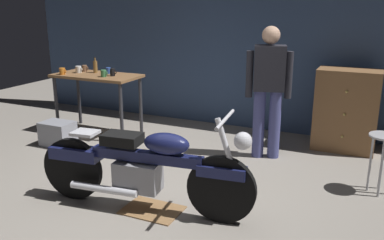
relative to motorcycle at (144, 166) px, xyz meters
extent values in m
plane|color=gray|center=(0.07, 0.30, -0.45)|extent=(12.00, 12.00, 0.00)
cube|color=#384C70|center=(0.07, 3.10, 1.10)|extent=(8.00, 0.12, 3.10)
cube|color=brown|center=(-1.92, 1.85, 0.43)|extent=(1.30, 0.64, 0.04)
cylinder|color=#2D2D33|center=(-2.51, 1.59, -0.02)|extent=(0.05, 0.05, 0.86)
cylinder|color=#2D2D33|center=(-1.33, 1.59, -0.02)|extent=(0.05, 0.05, 0.86)
cylinder|color=#2D2D33|center=(-2.51, 2.11, -0.02)|extent=(0.05, 0.05, 0.86)
cylinder|color=#2D2D33|center=(-1.33, 2.11, -0.02)|extent=(0.05, 0.05, 0.86)
cylinder|color=black|center=(0.75, 0.09, -0.13)|extent=(0.64, 0.15, 0.64)
cylinder|color=black|center=(-0.79, -0.09, -0.13)|extent=(0.64, 0.15, 0.64)
cube|color=#191E4C|center=(0.75, 0.09, 0.05)|extent=(0.45, 0.19, 0.10)
cube|color=#191E4C|center=(-0.74, -0.08, 0.05)|extent=(0.54, 0.24, 0.12)
cube|color=gray|center=(-0.07, 0.00, -0.11)|extent=(0.47, 0.29, 0.28)
cube|color=#191E4C|center=(0.03, 0.01, 0.10)|extent=(1.10, 0.23, 0.10)
ellipsoid|color=#191E4C|center=(0.23, 0.03, 0.25)|extent=(0.46, 0.27, 0.20)
cube|color=black|center=(-0.22, -0.02, 0.25)|extent=(0.39, 0.28, 0.10)
cube|color=silver|center=(-0.61, -0.07, 0.27)|extent=(0.26, 0.23, 0.03)
cylinder|color=silver|center=(0.81, 0.10, 0.20)|extent=(0.27, 0.08, 0.68)
cylinder|color=silver|center=(0.77, 0.10, 0.53)|extent=(0.10, 0.60, 0.03)
sphere|color=silver|center=(0.93, 0.11, 0.35)|extent=(0.16, 0.16, 0.16)
cylinder|color=silver|center=(-0.35, -0.18, -0.23)|extent=(0.70, 0.15, 0.07)
cylinder|color=#484C88|center=(0.78, 1.91, -0.01)|extent=(0.15, 0.15, 0.88)
cylinder|color=#484C88|center=(0.59, 1.86, -0.01)|extent=(0.15, 0.15, 0.88)
cube|color=#26262D|center=(0.68, 1.88, 0.71)|extent=(0.43, 0.32, 0.56)
cylinder|color=#26262D|center=(0.91, 1.95, 0.63)|extent=(0.09, 0.09, 0.58)
cylinder|color=#26262D|center=(0.45, 1.81, 0.63)|extent=(0.09, 0.09, 0.58)
sphere|color=tan|center=(0.68, 1.88, 1.11)|extent=(0.22, 0.22, 0.22)
cylinder|color=#B2B2B7|center=(2.06, 1.46, -0.14)|extent=(0.02, 0.02, 0.62)
cylinder|color=#B2B2B7|center=(1.95, 1.35, -0.14)|extent=(0.02, 0.02, 0.62)
cylinder|color=#B2B2B7|center=(2.06, 1.24, -0.14)|extent=(0.02, 0.02, 0.62)
cube|color=brown|center=(1.57, 2.60, 0.10)|extent=(0.80, 0.44, 1.10)
sphere|color=tan|center=(1.57, 2.37, 0.40)|extent=(0.04, 0.04, 0.04)
sphere|color=tan|center=(1.57, 2.37, 0.10)|extent=(0.04, 0.04, 0.04)
sphere|color=tan|center=(1.57, 2.37, -0.20)|extent=(0.04, 0.04, 0.04)
cube|color=olive|center=(0.08, 0.00, -0.44)|extent=(0.56, 0.40, 0.01)
cube|color=gray|center=(-2.07, 1.10, -0.28)|extent=(0.44, 0.32, 0.34)
cylinder|color=brown|center=(-2.26, 1.99, 0.50)|extent=(0.08, 0.08, 0.10)
torus|color=brown|center=(-2.21, 1.99, 0.50)|extent=(0.06, 0.01, 0.06)
cylinder|color=white|center=(-2.26, 1.86, 0.50)|extent=(0.09, 0.09, 0.10)
torus|color=white|center=(-2.21, 1.86, 0.51)|extent=(0.06, 0.01, 0.06)
cylinder|color=orange|center=(-2.38, 1.63, 0.50)|extent=(0.09, 0.09, 0.10)
torus|color=orange|center=(-2.33, 1.63, 0.51)|extent=(0.06, 0.01, 0.06)
cylinder|color=#2D51AD|center=(-1.80, 1.98, 0.50)|extent=(0.07, 0.07, 0.09)
torus|color=#2D51AD|center=(-1.76, 1.98, 0.50)|extent=(0.05, 0.01, 0.05)
cylinder|color=black|center=(-1.62, 1.84, 0.51)|extent=(0.07, 0.07, 0.11)
torus|color=black|center=(-1.58, 1.84, 0.51)|extent=(0.06, 0.01, 0.06)
cylinder|color=#3D7F4C|center=(-1.70, 1.72, 0.50)|extent=(0.08, 0.08, 0.10)
torus|color=#3D7F4C|center=(-1.65, 1.72, 0.51)|extent=(0.06, 0.01, 0.06)
cylinder|color=olive|center=(-2.03, 1.97, 0.54)|extent=(0.06, 0.06, 0.18)
cylinder|color=olive|center=(-2.03, 1.97, 0.66)|extent=(0.03, 0.03, 0.05)
cylinder|color=black|center=(-2.03, 1.97, 0.69)|extent=(0.03, 0.03, 0.01)
camera|label=1|loc=(1.94, -3.12, 1.51)|focal=38.80mm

